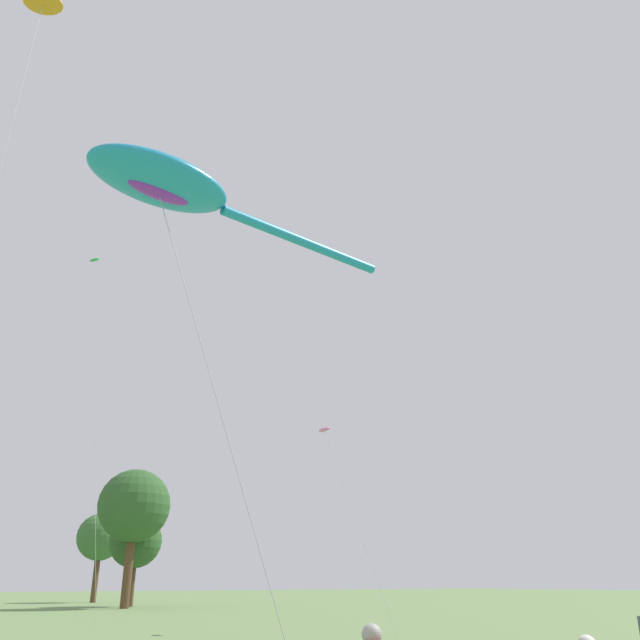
% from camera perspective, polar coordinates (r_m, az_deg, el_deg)
% --- Properties ---
extents(big_show_kite, '(10.56, 3.98, 12.93)m').
position_cam_1_polar(big_show_kite, '(19.77, -12.68, 11.15)').
color(big_show_kite, '#1E8CBF').
rests_on(big_show_kite, ground).
extents(small_kite_diamond_red, '(1.53, 5.07, 19.89)m').
position_cam_1_polar(small_kite_diamond_red, '(41.17, -18.78, 3.78)').
color(small_kite_diamond_red, green).
rests_on(small_kite_diamond_red, ground).
extents(small_kite_bird_shape, '(1.46, 3.73, 17.50)m').
position_cam_1_polar(small_kite_bird_shape, '(22.17, -22.73, 23.47)').
color(small_kite_bird_shape, orange).
rests_on(small_kite_bird_shape, ground).
extents(small_kite_triangle_green, '(0.58, 5.06, 8.80)m').
position_cam_1_polar(small_kite_triangle_green, '(31.74, 0.47, -9.63)').
color(small_kite_triangle_green, pink).
rests_on(small_kite_triangle_green, ground).
extents(tree_shrub_far, '(5.80, 5.80, 10.62)m').
position_cam_1_polar(tree_shrub_far, '(58.20, -15.64, -15.14)').
color(tree_shrub_far, '#513823').
rests_on(tree_shrub_far, ground).
extents(tree_pine_center, '(4.47, 4.47, 7.45)m').
position_cam_1_polar(tree_pine_center, '(62.26, -15.54, -17.81)').
color(tree_pine_center, '#513823').
rests_on(tree_pine_center, ground).
extents(tree_broad_distant, '(4.67, 4.67, 8.56)m').
position_cam_1_polar(tree_broad_distant, '(75.28, -18.34, -17.28)').
color(tree_broad_distant, '#513823').
rests_on(tree_broad_distant, ground).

